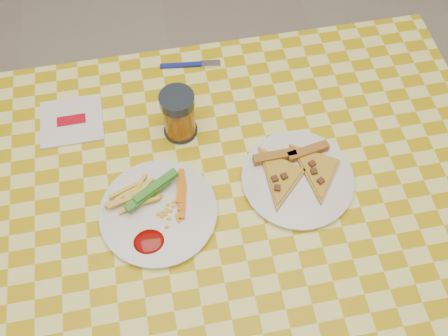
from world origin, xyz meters
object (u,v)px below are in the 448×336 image
Objects in this scene: plate_right at (297,179)px; drink_glass at (179,115)px; plate_left at (159,213)px; table at (210,216)px.

plate_right is 0.29m from drink_glass.
plate_left and plate_right have the same top height.
plate_right is (0.30, 0.02, 0.00)m from plate_left.
plate_left is at bearing -110.57° from drink_glass.
drink_glass is at bearing 99.81° from table.
plate_right reaches higher than table.
drink_glass is (-0.03, 0.19, 0.13)m from table.
drink_glass is at bearing 142.34° from plate_right.
table is at bearing 4.54° from plate_left.
table is 0.21m from plate_right.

